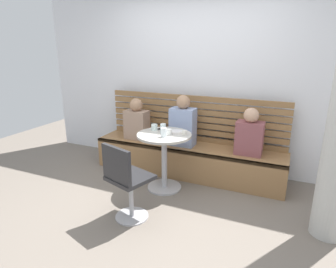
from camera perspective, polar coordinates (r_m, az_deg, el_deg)
ground at (r=3.25m, az=-3.93°, el=-16.08°), size 8.00×8.00×0.00m
back_wall at (r=4.25m, az=6.20°, el=12.58°), size 5.20×0.10×2.90m
booth_bench at (r=4.13m, az=3.76°, el=-5.10°), size 2.70×0.52×0.44m
booth_backrest at (r=4.17m, az=5.06°, el=3.16°), size 2.65×0.04×0.67m
cafe_table at (r=3.60m, az=-0.75°, el=-3.36°), size 0.68×0.68×0.74m
white_chair at (r=3.00m, az=-8.45°, el=-9.07°), size 0.50×0.50×0.85m
person_adult at (r=3.96m, az=2.99°, el=2.13°), size 0.34×0.22×0.71m
person_child_left at (r=3.78m, az=15.97°, el=-0.05°), size 0.34×0.22×0.61m
person_child_middle at (r=4.29m, az=-6.27°, el=2.54°), size 0.34×0.22×0.61m
cup_water_clear at (r=3.40m, az=-0.84°, el=0.31°), size 0.07×0.07×0.11m
cup_ceramic_white at (r=3.50m, az=0.10°, el=0.46°), size 0.08×0.08×0.07m
cup_espresso_small at (r=3.49m, az=3.29°, el=0.24°), size 0.06×0.06×0.05m
cup_glass_tall at (r=3.55m, az=-0.99°, el=1.11°), size 0.07×0.07×0.12m
cup_glass_short at (r=3.68m, az=-2.75°, el=1.36°), size 0.08×0.08×0.08m
plate_small at (r=3.62m, az=1.68°, el=0.52°), size 0.17×0.17×0.01m
phone_on_table at (r=3.72m, az=-0.97°, el=0.96°), size 0.15×0.08×0.01m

